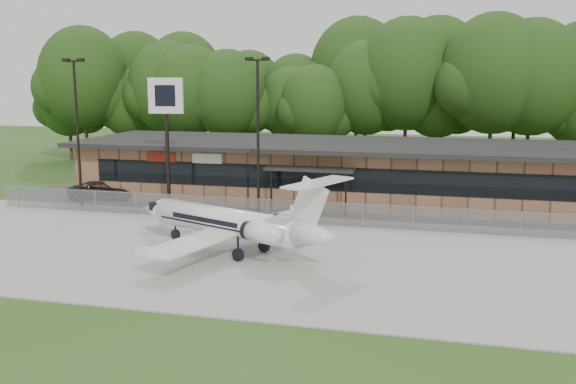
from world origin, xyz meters
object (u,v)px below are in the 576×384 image
(suv, at_px, (105,190))
(pole_sign, at_px, (166,110))
(terminal, at_px, (353,171))
(business_jet, at_px, (234,224))

(suv, distance_m, pole_sign, 9.25)
(suv, bearing_deg, terminal, -87.25)
(terminal, distance_m, business_jet, 16.68)
(terminal, bearing_deg, suv, -165.76)
(business_jet, relative_size, suv, 2.49)
(suv, relative_size, pole_sign, 0.58)
(business_jet, bearing_deg, pole_sign, 153.14)
(suv, bearing_deg, pole_sign, -123.68)
(pole_sign, bearing_deg, business_jet, -55.90)
(business_jet, height_order, suv, business_jet)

